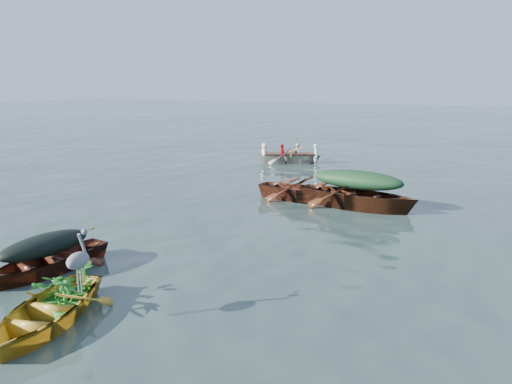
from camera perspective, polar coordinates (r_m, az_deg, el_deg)
ground at (r=10.24m, az=-4.10°, el=-7.32°), size 140.00×140.00×0.00m
yellow_dinghy at (r=8.11m, az=-22.82°, el=-13.87°), size 2.15×3.32×0.82m
dark_covered_boat at (r=10.16m, az=-22.73°, el=-8.47°), size 1.61×3.38×0.78m
green_tarp_boat at (r=14.21m, az=11.39°, el=-1.84°), size 4.82×1.95×1.12m
open_wooden_boat at (r=14.81m, az=5.83°, el=-1.07°), size 4.31×1.61×0.98m
rowed_boat at (r=21.64m, az=3.88°, el=3.30°), size 3.92×2.69×0.88m
dark_tarp_cover at (r=9.97m, az=-23.02°, el=-5.28°), size 0.89×1.86×0.40m
green_tarp_cover at (r=14.04m, az=11.54°, el=1.40°), size 2.65×1.07×0.52m
thwart_benches at (r=14.69m, az=5.88°, el=0.86°), size 2.17×0.93×0.04m
heron at (r=7.54m, az=-19.60°, el=-8.42°), size 0.38×0.46×0.92m
dinghy_weeds at (r=8.25m, az=-21.05°, el=-7.90°), size 0.93×1.06×0.60m
rowers at (r=21.52m, az=3.91°, el=5.45°), size 2.84×2.09×0.76m
oars at (r=21.56m, az=3.90°, el=4.53°), size 1.68×2.60×0.06m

